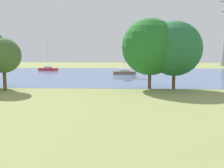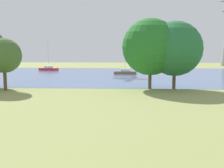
% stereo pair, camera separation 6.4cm
% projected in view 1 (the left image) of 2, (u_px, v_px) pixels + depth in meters
% --- Properties ---
extents(ground_plane, '(160.00, 160.00, 0.00)m').
position_uv_depth(ground_plane, '(109.00, 99.00, 29.69)').
color(ground_plane, '#8C9351').
extents(water_surface, '(140.00, 40.00, 0.02)m').
position_uv_depth(water_surface, '(117.00, 75.00, 57.43)').
color(water_surface, '#556FA3').
rests_on(water_surface, ground).
extents(sailboat_red, '(5.00, 2.44, 8.06)m').
position_uv_depth(sailboat_red, '(48.00, 68.00, 69.44)').
color(sailboat_red, red).
rests_on(sailboat_red, water_surface).
extents(sailboat_brown, '(4.81, 1.52, 5.72)m').
position_uv_depth(sailboat_brown, '(125.00, 72.00, 59.30)').
color(sailboat_brown, brown).
rests_on(sailboat_brown, water_surface).
extents(tree_east_far, '(4.47, 4.47, 6.77)m').
position_uv_depth(tree_east_far, '(3.00, 56.00, 35.36)').
color(tree_east_far, brown).
rests_on(tree_east_far, ground).
extents(tree_west_near, '(7.59, 7.59, 9.44)m').
position_uv_depth(tree_west_near, '(150.00, 47.00, 36.91)').
color(tree_west_near, brown).
rests_on(tree_west_near, ground).
extents(tree_west_far, '(7.28, 7.28, 9.05)m').
position_uv_depth(tree_west_far, '(175.00, 49.00, 36.65)').
color(tree_west_far, brown).
rests_on(tree_west_far, ground).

